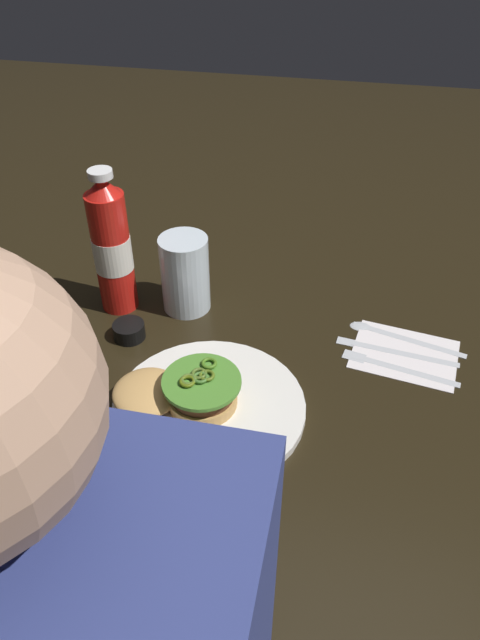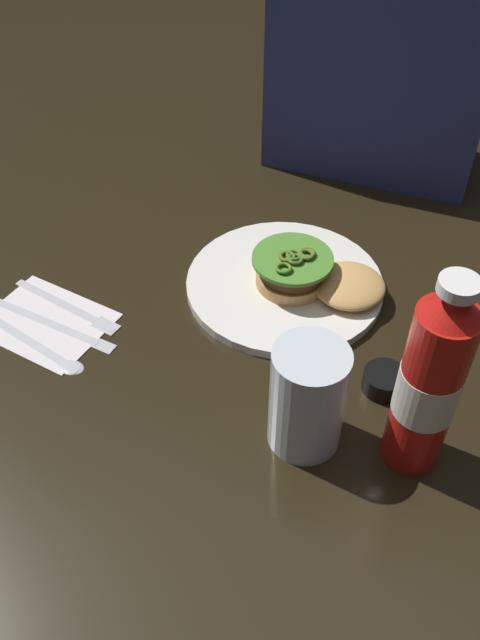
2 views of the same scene
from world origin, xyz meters
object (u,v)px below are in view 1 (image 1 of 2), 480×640
at_px(spoon_utensil, 391,333).
at_px(diner_person, 24,590).
at_px(fork_utensil, 390,364).
at_px(dinner_plate, 209,407).
at_px(burger_sandwich, 182,391).
at_px(ketchup_bottle, 112,247).
at_px(napkin, 405,354).
at_px(condiment_cup, 129,331).
at_px(butter_knife, 389,349).
at_px(water_glass, 185,274).

height_order(spoon_utensil, diner_person, diner_person).
bearing_deg(fork_utensil, diner_person, 61.59).
distance_m(dinner_plate, fork_utensil, 0.30).
xyz_separation_m(burger_sandwich, ketchup_bottle, (0.18, -0.22, 0.09)).
relative_size(fork_utensil, diner_person, 0.37).
distance_m(dinner_plate, napkin, 0.34).
relative_size(condiment_cup, butter_knife, 0.27).
distance_m(butter_knife, diner_person, 0.68).
distance_m(burger_sandwich, water_glass, 0.25).
bearing_deg(dinner_plate, burger_sandwich, 3.78).
bearing_deg(spoon_utensil, napkin, 116.71).
relative_size(napkin, butter_knife, 0.83).
height_order(ketchup_bottle, diner_person, diner_person).
bearing_deg(butter_knife, diner_person, 63.25).
xyz_separation_m(spoon_utensil, butter_knife, (0.00, 0.04, 0.00)).
relative_size(ketchup_bottle, butter_knife, 1.31).
bearing_deg(water_glass, diner_person, 96.08).
height_order(ketchup_bottle, spoon_utensil, ketchup_bottle).
bearing_deg(dinner_plate, butter_knife, -143.93).
height_order(condiment_cup, napkin, condiment_cup).
distance_m(napkin, spoon_utensil, 0.05).
height_order(butter_knife, fork_utensil, same).
xyz_separation_m(burger_sandwich, fork_utensil, (-0.30, -0.15, -0.03)).
bearing_deg(water_glass, napkin, 171.94).
bearing_deg(water_glass, ketchup_bottle, 10.15).
xyz_separation_m(ketchup_bottle, condiment_cup, (-0.05, 0.08, -0.11)).
height_order(water_glass, diner_person, diner_person).
relative_size(burger_sandwich, diner_person, 0.38).
bearing_deg(butter_knife, napkin, 172.99).
xyz_separation_m(burger_sandwich, diner_person, (-0.00, 0.39, 0.18)).
bearing_deg(fork_utensil, spoon_utensil, -90.90).
bearing_deg(condiment_cup, burger_sandwich, 134.25).
distance_m(condiment_cup, napkin, 0.46).
xyz_separation_m(condiment_cup, spoon_utensil, (-0.43, -0.10, -0.01)).
height_order(ketchup_bottle, fork_utensil, ketchup_bottle).
xyz_separation_m(burger_sandwich, spoon_utensil, (-0.30, -0.23, -0.03)).
xyz_separation_m(dinner_plate, water_glass, (0.10, -0.24, 0.06)).
xyz_separation_m(condiment_cup, napkin, (-0.45, -0.05, -0.01)).
relative_size(spoon_utensil, diner_person, 0.38).
bearing_deg(fork_utensil, burger_sandwich, 27.13).
distance_m(condiment_cup, spoon_utensil, 0.44).
bearing_deg(condiment_cup, water_glass, -124.42).
bearing_deg(dinner_plate, ketchup_bottle, -44.52).
relative_size(condiment_cup, fork_utensil, 0.29).
bearing_deg(burger_sandwich, condiment_cup, -45.75).
height_order(burger_sandwich, spoon_utensil, burger_sandwich).
xyz_separation_m(burger_sandwich, condiment_cup, (0.13, -0.14, -0.02)).
bearing_deg(condiment_cup, diner_person, 104.75).
distance_m(dinner_plate, burger_sandwich, 0.05).
distance_m(water_glass, napkin, 0.39).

